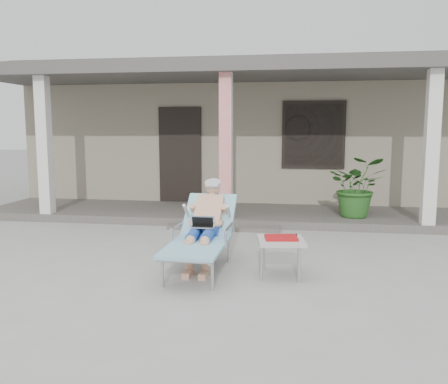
# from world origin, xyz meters

# --- Properties ---
(ground) EXTENTS (60.00, 60.00, 0.00)m
(ground) POSITION_xyz_m (0.00, 0.00, 0.00)
(ground) COLOR #9E9E99
(ground) RESTS_ON ground
(house) EXTENTS (10.40, 5.40, 3.30)m
(house) POSITION_xyz_m (0.00, 6.50, 1.67)
(house) COLOR gray
(house) RESTS_ON ground
(porch_deck) EXTENTS (10.00, 2.00, 0.15)m
(porch_deck) POSITION_xyz_m (0.00, 3.00, 0.07)
(porch_deck) COLOR #605B56
(porch_deck) RESTS_ON ground
(porch_overhang) EXTENTS (10.00, 2.30, 2.85)m
(porch_overhang) POSITION_xyz_m (0.00, 2.95, 2.79)
(porch_overhang) COLOR silver
(porch_overhang) RESTS_ON porch_deck
(porch_step) EXTENTS (2.00, 0.30, 0.07)m
(porch_step) POSITION_xyz_m (0.00, 1.85, 0.04)
(porch_step) COLOR #605B56
(porch_step) RESTS_ON ground
(lounger) EXTENTS (0.71, 1.81, 1.17)m
(lounger) POSITION_xyz_m (0.09, -0.42, 0.72)
(lounger) COLOR #B7B7BC
(lounger) RESTS_ON ground
(side_table) EXTENTS (0.63, 0.63, 0.50)m
(side_table) POSITION_xyz_m (1.10, -0.65, 0.42)
(side_table) COLOR #B2B2AD
(side_table) RESTS_ON ground
(potted_palm) EXTENTS (1.09, 0.97, 1.13)m
(potted_palm) POSITION_xyz_m (2.38, 2.68, 0.71)
(potted_palm) COLOR #26591E
(potted_palm) RESTS_ON porch_deck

